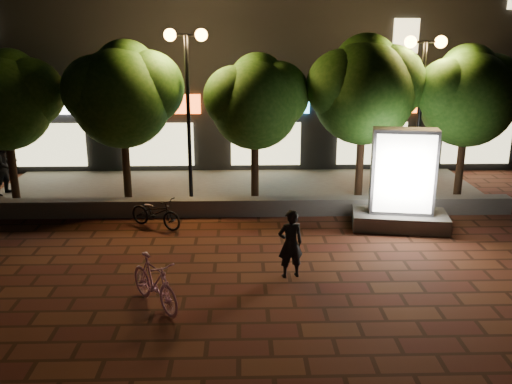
{
  "coord_description": "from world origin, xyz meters",
  "views": [
    {
      "loc": [
        0.06,
        -11.36,
        5.27
      ],
      "look_at": [
        0.42,
        1.5,
        1.44
      ],
      "focal_mm": 38.74,
      "sensor_mm": 36.0,
      "label": 1
    }
  ],
  "objects_px": {
    "tree_far_left": "(6,97)",
    "scooter_pink": "(154,282)",
    "tree_mid": "(256,99)",
    "tree_far_right": "(469,93)",
    "ad_kiosk": "(402,189)",
    "tree_right": "(365,87)",
    "street_lamp_right": "(423,76)",
    "tree_left": "(123,91)",
    "street_lamp_left": "(187,72)",
    "rider": "(290,244)",
    "pedestrian": "(6,165)",
    "scooter_parked": "(156,212)"
  },
  "relations": [
    {
      "from": "tree_mid",
      "to": "tree_far_left",
      "type": "bearing_deg",
      "value": 180.0
    },
    {
      "from": "tree_far_right",
      "to": "street_lamp_left",
      "type": "height_order",
      "value": "street_lamp_left"
    },
    {
      "from": "tree_far_left",
      "to": "tree_mid",
      "type": "height_order",
      "value": "tree_far_left"
    },
    {
      "from": "street_lamp_right",
      "to": "rider",
      "type": "xyz_separation_m",
      "value": [
        -4.37,
        -5.43,
        -3.12
      ]
    },
    {
      "from": "tree_mid",
      "to": "tree_right",
      "type": "relative_size",
      "value": 0.89
    },
    {
      "from": "tree_far_right",
      "to": "scooter_pink",
      "type": "xyz_separation_m",
      "value": [
        -8.69,
        -6.99,
        -2.85
      ]
    },
    {
      "from": "scooter_pink",
      "to": "pedestrian",
      "type": "distance_m",
      "value": 9.63
    },
    {
      "from": "tree_right",
      "to": "street_lamp_right",
      "type": "xyz_separation_m",
      "value": [
        1.64,
        -0.26,
        0.33
      ]
    },
    {
      "from": "tree_left",
      "to": "tree_right",
      "type": "bearing_deg",
      "value": 0.0
    },
    {
      "from": "street_lamp_left",
      "to": "pedestrian",
      "type": "distance_m",
      "value": 6.77
    },
    {
      "from": "rider",
      "to": "street_lamp_left",
      "type": "bearing_deg",
      "value": -77.31
    },
    {
      "from": "street_lamp_right",
      "to": "scooter_parked",
      "type": "height_order",
      "value": "street_lamp_right"
    },
    {
      "from": "tree_left",
      "to": "pedestrian",
      "type": "relative_size",
      "value": 2.57
    },
    {
      "from": "tree_left",
      "to": "street_lamp_right",
      "type": "distance_m",
      "value": 8.96
    },
    {
      "from": "tree_far_left",
      "to": "street_lamp_left",
      "type": "distance_m",
      "value": 5.5
    },
    {
      "from": "tree_far_right",
      "to": "ad_kiosk",
      "type": "distance_m",
      "value": 4.37
    },
    {
      "from": "tree_far_left",
      "to": "pedestrian",
      "type": "relative_size",
      "value": 2.43
    },
    {
      "from": "tree_far_left",
      "to": "ad_kiosk",
      "type": "relative_size",
      "value": 1.69
    },
    {
      "from": "tree_right",
      "to": "street_lamp_right",
      "type": "height_order",
      "value": "tree_right"
    },
    {
      "from": "scooter_pink",
      "to": "rider",
      "type": "height_order",
      "value": "rider"
    },
    {
      "from": "scooter_parked",
      "to": "pedestrian",
      "type": "distance_m",
      "value": 6.1
    },
    {
      "from": "tree_far_left",
      "to": "tree_far_right",
      "type": "bearing_deg",
      "value": 0.0
    },
    {
      "from": "tree_far_right",
      "to": "street_lamp_right",
      "type": "bearing_deg",
      "value": -170.39
    },
    {
      "from": "street_lamp_left",
      "to": "street_lamp_right",
      "type": "bearing_deg",
      "value": 0.0
    },
    {
      "from": "street_lamp_left",
      "to": "rider",
      "type": "bearing_deg",
      "value": -64.18
    },
    {
      "from": "tree_far_left",
      "to": "scooter_pink",
      "type": "relative_size",
      "value": 2.67
    },
    {
      "from": "street_lamp_right",
      "to": "rider",
      "type": "bearing_deg",
      "value": -128.86
    },
    {
      "from": "ad_kiosk",
      "to": "scooter_parked",
      "type": "bearing_deg",
      "value": 178.48
    },
    {
      "from": "tree_left",
      "to": "tree_mid",
      "type": "distance_m",
      "value": 4.0
    },
    {
      "from": "ad_kiosk",
      "to": "scooter_pink",
      "type": "height_order",
      "value": "ad_kiosk"
    },
    {
      "from": "tree_mid",
      "to": "scooter_parked",
      "type": "relative_size",
      "value": 2.74
    },
    {
      "from": "tree_far_right",
      "to": "pedestrian",
      "type": "height_order",
      "value": "tree_far_right"
    },
    {
      "from": "tree_left",
      "to": "scooter_pink",
      "type": "relative_size",
      "value": 2.82
    },
    {
      "from": "tree_far_left",
      "to": "street_lamp_right",
      "type": "distance_m",
      "value": 12.47
    },
    {
      "from": "tree_far_left",
      "to": "pedestrian",
      "type": "bearing_deg",
      "value": 130.89
    },
    {
      "from": "tree_far_left",
      "to": "tree_right",
      "type": "distance_m",
      "value": 10.81
    },
    {
      "from": "street_lamp_right",
      "to": "scooter_pink",
      "type": "relative_size",
      "value": 2.87
    },
    {
      "from": "tree_left",
      "to": "ad_kiosk",
      "type": "relative_size",
      "value": 1.78
    },
    {
      "from": "tree_far_left",
      "to": "tree_far_right",
      "type": "relative_size",
      "value": 0.97
    },
    {
      "from": "tree_left",
      "to": "street_lamp_left",
      "type": "relative_size",
      "value": 0.94
    },
    {
      "from": "tree_left",
      "to": "tree_far_right",
      "type": "xyz_separation_m",
      "value": [
        10.5,
        -0.0,
        -0.08
      ]
    },
    {
      "from": "street_lamp_left",
      "to": "tree_far_right",
      "type": "bearing_deg",
      "value": 1.76
    },
    {
      "from": "pedestrian",
      "to": "scooter_parked",
      "type": "bearing_deg",
      "value": -101.47
    },
    {
      "from": "street_lamp_left",
      "to": "tree_mid",
      "type": "bearing_deg",
      "value": 7.31
    },
    {
      "from": "tree_mid",
      "to": "tree_far_right",
      "type": "height_order",
      "value": "tree_far_right"
    },
    {
      "from": "tree_far_left",
      "to": "rider",
      "type": "relative_size",
      "value": 2.99
    },
    {
      "from": "tree_far_right",
      "to": "scooter_pink",
      "type": "relative_size",
      "value": 2.74
    },
    {
      "from": "tree_left",
      "to": "tree_right",
      "type": "xyz_separation_m",
      "value": [
        7.3,
        0.0,
        0.12
      ]
    },
    {
      "from": "tree_far_left",
      "to": "rider",
      "type": "xyz_separation_m",
      "value": [
        8.07,
        -5.69,
        -2.52
      ]
    },
    {
      "from": "ad_kiosk",
      "to": "tree_far_right",
      "type": "bearing_deg",
      "value": 44.92
    }
  ]
}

